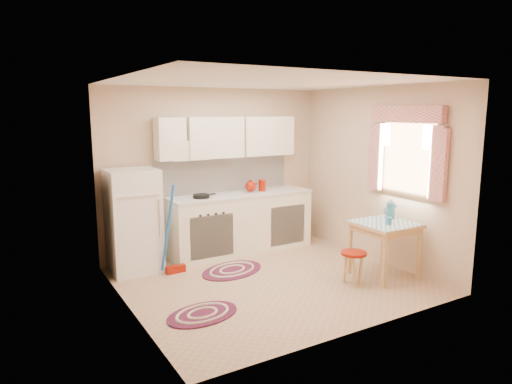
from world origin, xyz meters
TOP-DOWN VIEW (x-y plane):
  - room_shell at (0.16, 0.24)m, footprint 3.64×3.60m
  - fridge at (-1.40, 1.25)m, footprint 0.65×0.60m
  - broom at (-0.95, 0.90)m, footprint 0.28×0.13m
  - base_cabinets at (0.27, 1.30)m, footprint 2.25×0.60m
  - countertop at (0.27, 1.30)m, footprint 2.27×0.62m
  - frying_pan at (-0.40, 1.25)m, footprint 0.30×0.30m
  - red_kettle at (0.45, 1.30)m, footprint 0.23×0.22m
  - red_canister at (0.66, 1.30)m, footprint 0.14×0.14m
  - table at (1.37, -0.61)m, footprint 0.72×0.72m
  - stool at (0.83, -0.62)m, footprint 0.42×0.42m
  - coffee_pot at (1.59, -0.49)m, footprint 0.17×0.16m
  - mug at (1.33, -0.71)m, footprint 0.09×0.09m
  - rug_center at (-0.26, 0.58)m, footprint 1.09×0.88m
  - rug_left at (-1.17, -0.48)m, footprint 0.91×0.69m

SIDE VIEW (x-z plane):
  - rug_center at x=-0.26m, z-range 0.00..0.02m
  - rug_left at x=-1.17m, z-range 0.00..0.02m
  - stool at x=0.83m, z-range 0.00..0.42m
  - table at x=1.37m, z-range 0.00..0.72m
  - base_cabinets at x=0.27m, z-range 0.00..0.88m
  - broom at x=-0.95m, z-range 0.00..1.20m
  - fridge at x=-1.40m, z-range 0.00..1.40m
  - mug at x=1.33m, z-range 0.72..0.82m
  - coffee_pot at x=1.59m, z-range 0.72..1.01m
  - countertop at x=0.27m, z-range 0.88..0.92m
  - frying_pan at x=-0.40m, z-range 0.92..0.97m
  - red_canister at x=0.66m, z-range 0.92..1.08m
  - red_kettle at x=0.45m, z-range 0.92..1.11m
  - room_shell at x=0.16m, z-range 0.34..2.86m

